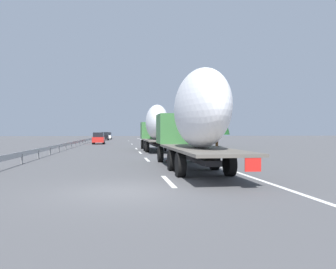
# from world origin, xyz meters

# --- Properties ---
(ground_plane) EXTENTS (260.00, 260.00, 0.00)m
(ground_plane) POSITION_xyz_m (40.00, 0.00, 0.00)
(ground_plane) COLOR #4C4C4F
(lane_stripe_0) EXTENTS (3.20, 0.20, 0.01)m
(lane_stripe_0) POSITION_xyz_m (2.00, -1.80, 0.00)
(lane_stripe_0) COLOR white
(lane_stripe_0) RESTS_ON ground_plane
(lane_stripe_1) EXTENTS (3.20, 0.20, 0.01)m
(lane_stripe_1) POSITION_xyz_m (12.46, -1.80, 0.00)
(lane_stripe_1) COLOR white
(lane_stripe_1) RESTS_ON ground_plane
(lane_stripe_2) EXTENTS (3.20, 0.20, 0.01)m
(lane_stripe_2) POSITION_xyz_m (20.59, -1.80, 0.00)
(lane_stripe_2) COLOR white
(lane_stripe_2) RESTS_ON ground_plane
(lane_stripe_3) EXTENTS (3.20, 0.20, 0.01)m
(lane_stripe_3) POSITION_xyz_m (28.19, -1.80, 0.00)
(lane_stripe_3) COLOR white
(lane_stripe_3) RESTS_ON ground_plane
(lane_stripe_4) EXTENTS (3.20, 0.20, 0.01)m
(lane_stripe_4) POSITION_xyz_m (44.26, -1.80, 0.00)
(lane_stripe_4) COLOR white
(lane_stripe_4) RESTS_ON ground_plane
(lane_stripe_5) EXTENTS (3.20, 0.20, 0.01)m
(lane_stripe_5) POSITION_xyz_m (42.65, -1.80, 0.00)
(lane_stripe_5) COLOR white
(lane_stripe_5) RESTS_ON ground_plane
(lane_stripe_6) EXTENTS (3.20, 0.20, 0.01)m
(lane_stripe_6) POSITION_xyz_m (64.69, -1.80, 0.00)
(lane_stripe_6) COLOR white
(lane_stripe_6) RESTS_ON ground_plane
(edge_line_right) EXTENTS (110.00, 0.20, 0.01)m
(edge_line_right) POSITION_xyz_m (45.00, -5.50, 0.00)
(edge_line_right) COLOR white
(edge_line_right) RESTS_ON ground_plane
(truck_lead) EXTENTS (12.96, 2.55, 4.71)m
(truck_lead) POSITION_xyz_m (23.54, -3.60, 2.62)
(truck_lead) COLOR #387038
(truck_lead) RESTS_ON ground_plane
(truck_trailing) EXTENTS (13.31, 2.55, 4.83)m
(truck_trailing) POSITION_xyz_m (5.30, -3.60, 2.66)
(truck_trailing) COLOR #387038
(truck_trailing) RESTS_ON ground_plane
(car_white_van) EXTENTS (4.70, 1.83, 1.96)m
(car_white_van) POSITION_xyz_m (80.76, 3.40, 0.98)
(car_white_van) COLOR white
(car_white_van) RESTS_ON ground_plane
(car_black_suv) EXTENTS (4.58, 1.76, 1.99)m
(car_black_suv) POSITION_xyz_m (71.79, 3.83, 0.99)
(car_black_suv) COLOR black
(car_black_suv) RESTS_ON ground_plane
(car_blue_sedan) EXTENTS (4.28, 1.83, 1.78)m
(car_blue_sedan) POSITION_xyz_m (91.32, 3.57, 0.91)
(car_blue_sedan) COLOR #28479E
(car_blue_sedan) RESTS_ON ground_plane
(car_red_compact) EXTENTS (4.75, 1.85, 1.91)m
(car_red_compact) POSITION_xyz_m (44.51, 3.60, 0.96)
(car_red_compact) COLOR red
(car_red_compact) RESTS_ON ground_plane
(road_sign) EXTENTS (0.10, 0.90, 3.02)m
(road_sign) POSITION_xyz_m (44.79, -6.70, 2.09)
(road_sign) COLOR gray
(road_sign) RESTS_ON ground_plane
(tree_0) EXTENTS (3.77, 3.77, 6.96)m
(tree_0) POSITION_xyz_m (33.47, -10.97, 4.32)
(tree_0) COLOR #472D19
(tree_0) RESTS_ON ground_plane
(tree_1) EXTENTS (2.91, 2.91, 5.28)m
(tree_1) POSITION_xyz_m (77.01, -11.11, 3.25)
(tree_1) COLOR #472D19
(tree_1) RESTS_ON ground_plane
(tree_2) EXTENTS (2.82, 2.82, 7.56)m
(tree_2) POSITION_xyz_m (24.58, -10.52, 4.61)
(tree_2) COLOR #472D19
(tree_2) RESTS_ON ground_plane
(tree_3) EXTENTS (2.72, 2.72, 4.87)m
(tree_3) POSITION_xyz_m (68.17, -12.32, 3.06)
(tree_3) COLOR #472D19
(tree_3) RESTS_ON ground_plane
(tree_4) EXTENTS (3.24, 3.24, 6.52)m
(tree_4) POSITION_xyz_m (45.62, -9.94, 4.17)
(tree_4) COLOR #472D19
(tree_4) RESTS_ON ground_plane
(tree_5) EXTENTS (3.93, 3.93, 5.86)m
(tree_5) POSITION_xyz_m (32.24, -11.74, 3.81)
(tree_5) COLOR #472D19
(tree_5) RESTS_ON ground_plane
(guardrail_median) EXTENTS (94.00, 0.10, 0.76)m
(guardrail_median) POSITION_xyz_m (43.00, 6.00, 0.58)
(guardrail_median) COLOR #9EA0A5
(guardrail_median) RESTS_ON ground_plane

